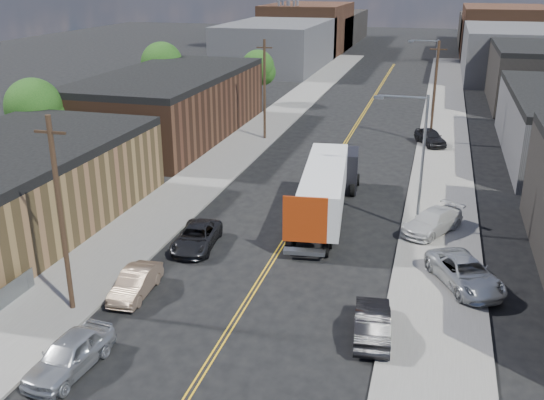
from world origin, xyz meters
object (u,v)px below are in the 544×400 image
Objects in this scene: car_right_oncoming at (372,322)px; car_left_c at (196,237)px; car_left_b at (136,283)px; car_right_lot_b at (433,221)px; semi_truck at (328,184)px; car_right_lot_c at (430,137)px; car_right_lot_a at (465,273)px; car_left_a at (70,354)px.

car_left_c is at bearing -37.51° from car_right_oncoming.
car_right_lot_b is at bearing 36.38° from car_left_b.
semi_truck is 3.39× the size of car_right_lot_c.
car_right_lot_c is at bearing 66.19° from semi_truck.
car_left_b is 0.78× the size of car_right_lot_a.
car_right_lot_c is (-2.65, 29.21, 0.02)m from car_right_lot_a.
car_right_lot_b is at bearing 17.11° from car_left_c.
car_left_a is at bearing -170.83° from car_right_lot_a.
car_left_b is at bearing -125.52° from semi_truck.
car_left_b is at bearing -109.29° from car_right_lot_b.
car_left_c is 0.92× the size of car_right_lot_a.
car_right_oncoming is 1.01× the size of car_right_lot_c.
car_right_oncoming is 7.37m from car_right_lot_a.
semi_truck is 3.67× the size of car_left_b.
car_left_a is at bearing -90.27° from car_left_b.
car_left_a is 0.92× the size of car_right_lot_b.
car_right_lot_b is (-1.87, 7.02, -0.02)m from car_right_lot_a.
car_left_b is (-7.66, -13.89, -1.57)m from semi_truck.
semi_truck is 12.49m from car_right_lot_a.
car_left_b is at bearing 98.23° from car_left_a.
car_left_b is 0.92× the size of car_right_lot_c.
car_right_lot_a is 1.07× the size of car_right_lot_b.
semi_truck reaches higher than car_left_a.
car_right_lot_b is at bearing -106.70° from car_right_oncoming.
car_left_c is at bearing -125.91° from car_right_lot_b.
car_right_lot_c is at bearing -98.93° from car_right_oncoming.
car_right_lot_a is 29.33m from car_right_lot_c.
car_right_lot_c is at bearing 64.38° from car_left_b.
car_left_b is 19.33m from car_right_lot_b.
car_left_a is at bearing -98.21° from car_left_c.
car_right_oncoming is at bearing -37.36° from car_left_c.
car_left_a is 13.48m from car_right_oncoming.
semi_truck reaches higher than car_right_lot_a.
car_right_lot_b is 22.20m from car_right_lot_c.
car_right_lot_b is at bearing 57.82° from car_left_a.
semi_truck is at bearing -78.11° from car_right_oncoming.
car_left_a is 43.45m from car_right_lot_c.
car_right_lot_b is (7.17, -1.50, -1.38)m from semi_truck.
car_left_a is 0.86× the size of car_right_lot_a.
car_right_lot_c is (13.20, 28.20, 0.23)m from car_left_c.
car_right_lot_a reaches higher than car_left_b.
car_right_lot_a is at bearing 41.40° from car_left_a.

